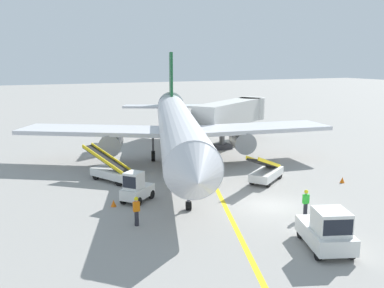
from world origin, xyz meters
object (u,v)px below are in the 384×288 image
object	(u,v)px
jet_bridge	(235,112)
safety_cone_nose_right	(342,180)
ground_crew_marshaller	(136,210)
safety_cone_nose_left	(114,203)
airliner	(178,127)
belt_loader_aft_hold	(266,172)
baggage_tug_near_wing	(136,188)
ground_crew_wing_walker	(306,202)
pushback_tug	(327,231)
belt_loader_forward_hold	(112,171)
safety_cone_wingtip_left	(172,149)

from	to	relation	value
jet_bridge	safety_cone_nose_right	distance (m)	17.13
ground_crew_marshaller	safety_cone_nose_left	size ratio (longest dim) A/B	3.86
airliner	safety_cone_nose_right	world-z (taller)	airliner
belt_loader_aft_hold	ground_crew_marshaller	distance (m)	12.48
baggage_tug_near_wing	ground_crew_wing_walker	size ratio (longest dim) A/B	1.57
jet_bridge	ground_crew_marshaller	distance (m)	25.43
pushback_tug	belt_loader_forward_hold	size ratio (longest dim) A/B	0.80
airliner	belt_loader_aft_hold	world-z (taller)	airliner
pushback_tug	ground_crew_marshaller	bearing A→B (deg)	137.86
baggage_tug_near_wing	safety_cone_wingtip_left	xyz separation A→B (m)	(8.02, 13.79, -0.71)
ground_crew_wing_walker	safety_cone_wingtip_left	size ratio (longest dim) A/B	3.86
jet_bridge	safety_cone_nose_left	size ratio (longest dim) A/B	27.17
belt_loader_forward_hold	belt_loader_aft_hold	xyz separation A→B (m)	(10.69, -5.20, 0.00)
airliner	pushback_tug	xyz separation A→B (m)	(-0.05, -19.40, -2.42)
pushback_tug	safety_cone_nose_right	size ratio (longest dim) A/B	9.16
baggage_tug_near_wing	jet_bridge	bearing A→B (deg)	42.73
safety_cone_nose_right	safety_cone_wingtip_left	xyz separation A→B (m)	(-7.66, 15.92, 0.00)
safety_cone_wingtip_left	belt_loader_aft_hold	bearing A→B (deg)	-79.61
ground_crew_marshaller	ground_crew_wing_walker	size ratio (longest dim) A/B	1.00
airliner	belt_loader_forward_hold	world-z (taller)	airliner
safety_cone_wingtip_left	jet_bridge	bearing A→B (deg)	6.38
ground_crew_wing_walker	safety_cone_nose_right	world-z (taller)	ground_crew_wing_walker
baggage_tug_near_wing	pushback_tug	bearing A→B (deg)	-59.46
jet_bridge	ground_crew_wing_walker	size ratio (longest dim) A/B	7.03
jet_bridge	belt_loader_forward_hold	xyz separation A→B (m)	(-16.10, -9.02, -2.77)
safety_cone_wingtip_left	pushback_tug	bearing A→B (deg)	-93.72
baggage_tug_near_wing	safety_cone_nose_left	bearing A→B (deg)	-170.45
airliner	safety_cone_wingtip_left	distance (m)	6.35
safety_cone_nose_left	belt_loader_forward_hold	bearing A→B (deg)	76.78
baggage_tug_near_wing	safety_cone_wingtip_left	size ratio (longest dim) A/B	6.05
ground_crew_wing_walker	safety_cone_wingtip_left	xyz separation A→B (m)	(-0.36, 20.63, -0.69)
belt_loader_forward_hold	safety_cone_wingtip_left	distance (m)	11.60
belt_loader_forward_hold	ground_crew_wing_walker	distance (m)	15.16
belt_loader_forward_hold	safety_cone_nose_left	size ratio (longest dim) A/B	11.42
belt_loader_forward_hold	safety_cone_nose_left	xyz separation A→B (m)	(-1.39, -5.92, -0.56)
airliner	ground_crew_wing_walker	xyz separation A→B (m)	(1.91, -15.36, -2.51)
baggage_tug_near_wing	belt_loader_aft_hold	xyz separation A→B (m)	(10.47, 0.45, -0.15)
belt_loader_aft_hold	ground_crew_wing_walker	distance (m)	7.58
belt_loader_forward_hold	belt_loader_aft_hold	distance (m)	11.88
ground_crew_marshaller	safety_cone_nose_left	distance (m)	3.80
baggage_tug_near_wing	safety_cone_nose_right	distance (m)	15.85
baggage_tug_near_wing	safety_cone_nose_right	xyz separation A→B (m)	(15.68, -2.13, -0.71)
airliner	safety_cone_wingtip_left	size ratio (longest dim) A/B	77.94
airliner	pushback_tug	world-z (taller)	airliner
pushback_tug	safety_cone_wingtip_left	xyz separation A→B (m)	(1.60, 24.67, -0.77)
safety_cone_nose_right	baggage_tug_near_wing	bearing A→B (deg)	172.25
belt_loader_aft_hold	ground_crew_wing_walker	size ratio (longest dim) A/B	2.81
pushback_tug	safety_cone_nose_right	world-z (taller)	pushback_tug
jet_bridge	belt_loader_aft_hold	xyz separation A→B (m)	(-5.42, -14.22, -2.77)
safety_cone_nose_left	safety_cone_wingtip_left	bearing A→B (deg)	55.58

